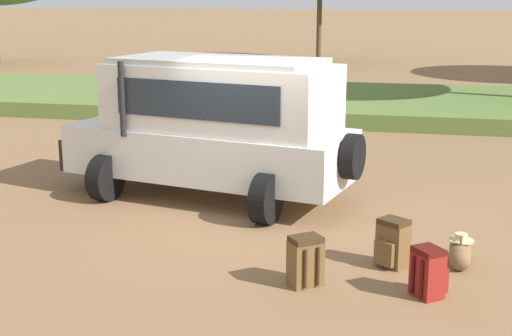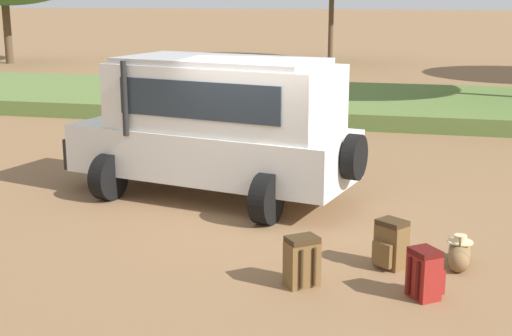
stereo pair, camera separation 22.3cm
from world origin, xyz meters
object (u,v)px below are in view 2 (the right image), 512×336
(backpack_beside_front_wheel, at_px, (425,274))
(backpack_cluster_center, at_px, (391,245))
(safari_vehicle, at_px, (217,125))
(backpack_near_rear_wheel, at_px, (301,262))
(duffel_bag_low_black_case, at_px, (459,254))

(backpack_beside_front_wheel, height_order, backpack_cluster_center, backpack_cluster_center)
(safari_vehicle, xyz_separation_m, backpack_cluster_center, (3.14, -2.66, -0.98))
(backpack_beside_front_wheel, distance_m, backpack_near_rear_wheel, 1.47)
(backpack_near_rear_wheel, distance_m, duffel_bag_low_black_case, 2.23)
(backpack_beside_front_wheel, xyz_separation_m, backpack_cluster_center, (-0.44, 0.88, 0.02))
(safari_vehicle, bearing_deg, backpack_cluster_center, -40.26)
(backpack_cluster_center, bearing_deg, safari_vehicle, 139.74)
(duffel_bag_low_black_case, bearing_deg, backpack_near_rear_wheel, -148.94)
(backpack_beside_front_wheel, height_order, duffel_bag_low_black_case, backpack_beside_front_wheel)
(backpack_beside_front_wheel, xyz_separation_m, duffel_bag_low_black_case, (0.44, 1.16, -0.14))
(safari_vehicle, height_order, backpack_near_rear_wheel, safari_vehicle)
(backpack_beside_front_wheel, bearing_deg, backpack_cluster_center, 116.72)
(safari_vehicle, relative_size, backpack_cluster_center, 8.54)
(safari_vehicle, relative_size, backpack_beside_front_wheel, 9.06)
(duffel_bag_low_black_case, bearing_deg, backpack_cluster_center, -162.39)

